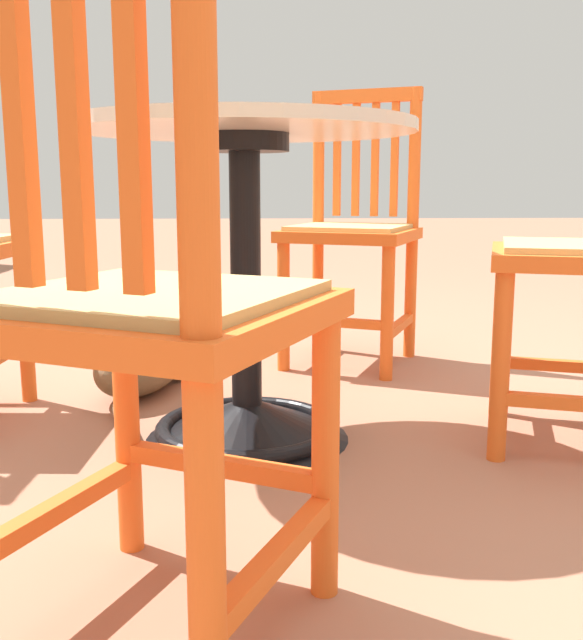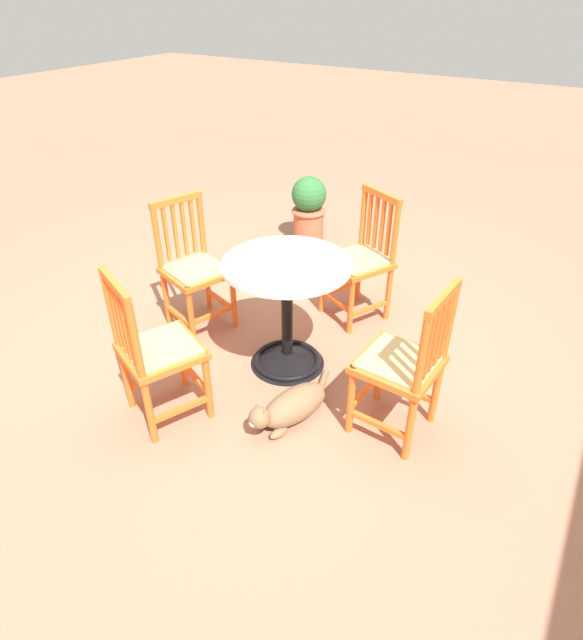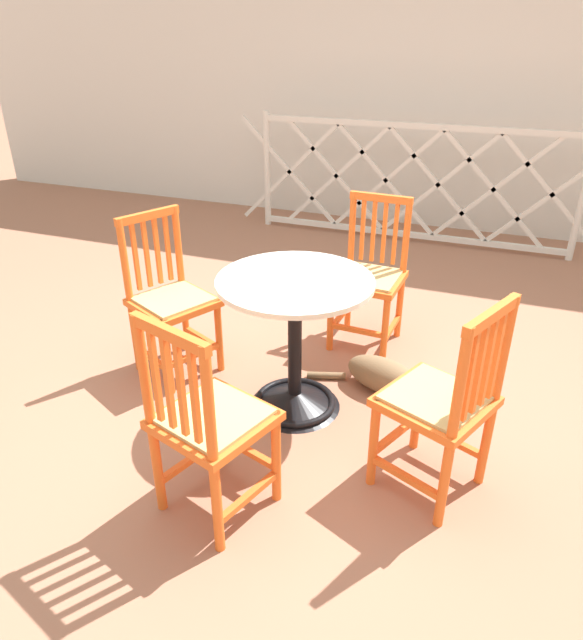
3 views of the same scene
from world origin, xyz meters
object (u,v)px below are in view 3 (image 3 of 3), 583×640
(orange_chair_by_planter, at_px, (209,423))
(orange_chair_at_corner, at_px, (369,278))
(orange_chair_near_fence, at_px, (171,301))
(cafe_table, at_px, (295,360))
(tabby_cat, at_px, (389,378))
(orange_chair_facing_out, at_px, (442,404))

(orange_chair_by_planter, relative_size, orange_chair_at_corner, 1.00)
(orange_chair_at_corner, bearing_deg, orange_chair_near_fence, -143.66)
(cafe_table, bearing_deg, tabby_cat, 33.76)
(tabby_cat, bearing_deg, orange_chair_by_planter, -114.91)
(cafe_table, xyz_separation_m, tabby_cat, (0.44, 0.29, -0.19))
(orange_chair_by_planter, xyz_separation_m, orange_chair_at_corner, (0.24, 1.61, 0.00))
(orange_chair_by_planter, relative_size, orange_chair_near_fence, 1.00)
(orange_chair_facing_out, distance_m, orange_chair_near_fence, 1.61)
(orange_chair_near_fence, xyz_separation_m, tabby_cat, (1.22, 0.18, -0.34))
(orange_chair_near_fence, bearing_deg, orange_chair_at_corner, 36.34)
(cafe_table, relative_size, orange_chair_by_planter, 0.83)
(orange_chair_by_planter, bearing_deg, orange_chair_at_corner, 81.51)
(orange_chair_facing_out, distance_m, tabby_cat, 0.79)
(cafe_table, distance_m, orange_chair_by_planter, 0.80)
(orange_chair_at_corner, xyz_separation_m, orange_chair_near_fence, (-0.96, -0.71, 0.00))
(cafe_table, height_order, orange_chair_at_corner, orange_chair_at_corner)
(cafe_table, xyz_separation_m, orange_chair_facing_out, (0.76, -0.34, 0.15))
(orange_chair_facing_out, relative_size, orange_chair_near_fence, 1.00)
(orange_chair_by_planter, relative_size, orange_chair_facing_out, 1.00)
(cafe_table, xyz_separation_m, orange_chair_near_fence, (-0.78, 0.12, 0.15))
(orange_chair_near_fence, distance_m, tabby_cat, 1.28)
(orange_chair_by_planter, bearing_deg, orange_chair_near_fence, 128.48)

